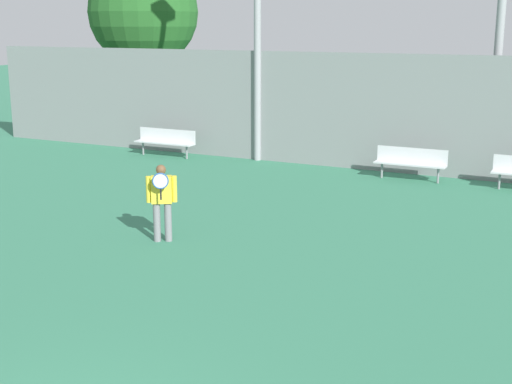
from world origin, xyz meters
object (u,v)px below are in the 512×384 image
(bench_courtside_near, at_px, (166,139))
(tree_green_tall, at_px, (143,12))
(bench_courtside_far, at_px, (411,160))
(tennis_player, at_px, (162,198))

(bench_courtside_near, bearing_deg, tree_green_tall, 129.14)
(tree_green_tall, bearing_deg, bench_courtside_near, -50.86)
(bench_courtside_near, distance_m, tree_green_tall, 9.02)
(bench_courtside_far, bearing_deg, tree_green_tall, 154.26)
(tennis_player, bearing_deg, bench_courtside_near, 92.04)
(tennis_player, relative_size, bench_courtside_far, 0.79)
(bench_courtside_far, relative_size, tree_green_tall, 0.28)
(bench_courtside_near, distance_m, bench_courtside_far, 7.89)
(tennis_player, height_order, bench_courtside_far, tennis_player)
(tree_green_tall, bearing_deg, bench_courtside_far, -25.74)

